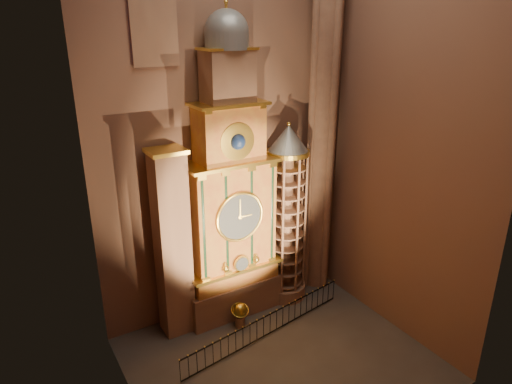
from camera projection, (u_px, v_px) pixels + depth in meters
floor at (280, 359)px, 22.81m from camera, size 14.00×14.00×0.00m
wall_back at (220, 121)px, 23.75m from camera, size 22.00×0.00×22.00m
wall_left at (116, 173)px, 15.55m from camera, size 0.00×22.00×22.00m
wall_right at (403, 127)px, 22.34m from camera, size 0.00×22.00×22.00m
astronomical_clock at (231, 204)px, 24.44m from camera, size 5.60×2.41×16.70m
portrait_tower at (173, 245)px, 23.34m from camera, size 1.80×1.60×10.20m
stair_turret at (286, 216)px, 26.42m from camera, size 2.50×2.50×10.80m
gothic_pier at (323, 113)px, 25.91m from camera, size 2.04×2.04×22.00m
stained_glass_window at (153, 6)px, 20.20m from camera, size 2.20×0.14×5.20m
celestial_globe at (240, 313)px, 25.02m from camera, size 1.15×1.10×1.45m
iron_railing at (267, 325)px, 24.25m from camera, size 10.55×1.66×1.28m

